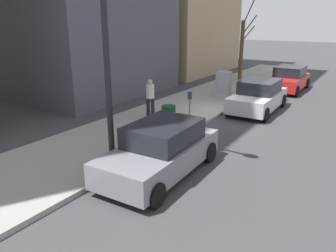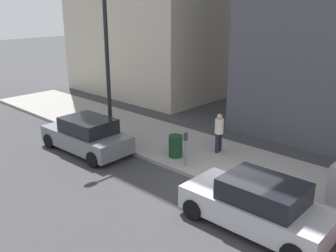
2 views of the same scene
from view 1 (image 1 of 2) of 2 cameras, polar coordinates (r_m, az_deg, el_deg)
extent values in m
plane|color=#38383A|center=(15.73, 9.45, 1.90)|extent=(120.00, 120.00, 0.00)
cube|color=gray|center=(16.57, 3.13, 3.21)|extent=(4.00, 36.00, 0.15)
cube|color=red|center=(22.22, 20.22, 7.25)|extent=(1.82, 4.21, 0.70)
cube|color=black|center=(22.31, 20.52, 8.96)|extent=(1.61, 2.21, 0.60)
cylinder|color=black|center=(20.60, 21.45, 5.63)|extent=(0.22, 0.64, 0.64)
cylinder|color=black|center=(20.98, 16.91, 6.30)|extent=(0.22, 0.64, 0.64)
cylinder|color=black|center=(23.60, 23.03, 6.88)|extent=(0.22, 0.64, 0.64)
cylinder|color=black|center=(23.93, 19.03, 7.47)|extent=(0.22, 0.64, 0.64)
cube|color=#B7B7BC|center=(16.63, 15.33, 4.40)|extent=(1.86, 4.23, 0.70)
cube|color=black|center=(16.68, 15.72, 6.70)|extent=(1.63, 2.22, 0.60)
cylinder|color=black|center=(15.02, 16.57, 1.88)|extent=(0.23, 0.64, 0.64)
cylinder|color=black|center=(15.53, 10.55, 2.85)|extent=(0.23, 0.64, 0.64)
cylinder|color=black|center=(17.95, 19.34, 4.18)|extent=(0.23, 0.64, 0.64)
cylinder|color=black|center=(18.37, 14.18, 4.95)|extent=(0.23, 0.64, 0.64)
cube|color=slate|center=(9.46, -1.38, -5.24)|extent=(1.93, 4.25, 0.70)
cube|color=black|center=(9.38, -0.75, -1.18)|extent=(1.67, 2.25, 0.60)
cylinder|color=black|center=(7.99, -2.20, -11.91)|extent=(0.24, 0.65, 0.64)
cylinder|color=black|center=(8.93, -11.48, -8.86)|extent=(0.24, 0.65, 0.64)
cylinder|color=black|center=(10.45, 7.18, -4.54)|extent=(0.24, 0.65, 0.64)
cylinder|color=black|center=(11.19, -0.79, -2.84)|extent=(0.24, 0.65, 0.64)
cylinder|color=slate|center=(13.65, 3.77, 2.57)|extent=(0.07, 0.07, 1.05)
cube|color=#2D333D|center=(13.49, 3.83, 5.34)|extent=(0.14, 0.10, 0.30)
cube|color=#A8A399|center=(18.83, 9.56, 5.31)|extent=(0.83, 0.61, 0.18)
cube|color=#939399|center=(18.69, 9.67, 7.45)|extent=(0.75, 0.55, 1.25)
cylinder|color=black|center=(9.48, -10.67, 12.25)|extent=(0.18, 0.18, 6.50)
cylinder|color=brown|center=(24.44, 12.66, 12.70)|extent=(0.28, 0.28, 4.12)
cylinder|color=brown|center=(24.24, 14.01, 16.71)|extent=(0.95, 0.17, 1.33)
cylinder|color=brown|center=(24.82, 13.88, 15.45)|extent=(0.45, 1.23, 1.03)
cylinder|color=brown|center=(23.99, 13.90, 18.72)|extent=(0.91, 0.56, 1.57)
cylinder|color=brown|center=(24.88, 12.70, 16.32)|extent=(0.47, 1.01, 0.69)
cylinder|color=#14381E|center=(13.14, 0.10, 1.65)|extent=(0.56, 0.56, 0.90)
cylinder|color=#1E1E2D|center=(14.74, -2.68, 3.29)|extent=(0.16, 0.16, 0.82)
cylinder|color=#1E1E2D|center=(14.86, -3.49, 3.40)|extent=(0.16, 0.16, 0.82)
cylinder|color=silver|center=(14.63, -3.13, 6.07)|extent=(0.36, 0.36, 0.62)
sphere|color=tan|center=(14.55, -3.16, 7.69)|extent=(0.22, 0.22, 0.22)
camera|label=2|loc=(20.45, 45.83, 17.98)|focal=40.00mm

